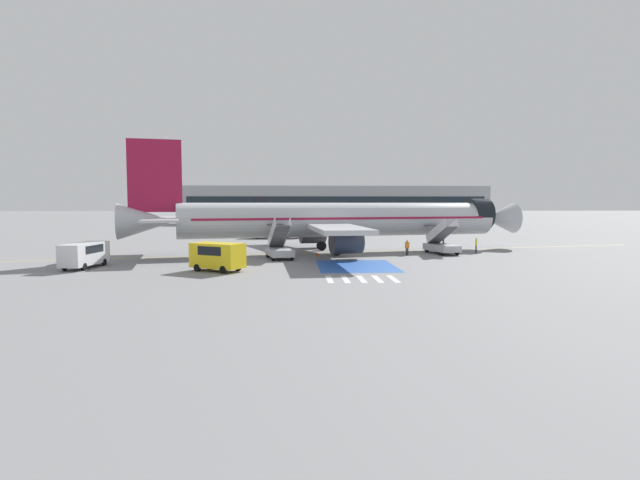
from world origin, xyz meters
TOP-DOWN VIEW (x-y plane):
  - ground_plane at (0.00, 0.00)m, footprint 600.00×600.00m
  - apron_leadline_yellow at (-0.53, 0.34)m, footprint 78.86×17.37m
  - apron_stand_patch_blue at (-0.53, -12.08)m, footprint 6.93×8.99m
  - apron_walkway_bar_0 at (-3.53, -19.77)m, footprint 0.44×3.60m
  - apron_walkway_bar_1 at (-2.33, -19.77)m, footprint 0.44×3.60m
  - apron_walkway_bar_2 at (-1.13, -19.77)m, footprint 0.44×3.60m
  - apron_walkway_bar_3 at (0.07, -19.77)m, footprint 0.44×3.60m
  - apron_walkway_bar_4 at (1.27, -19.77)m, footprint 0.44×3.60m
  - airliner at (-1.18, 0.20)m, footprint 46.38×31.22m
  - boarding_stairs_forward at (10.28, -1.88)m, footprint 3.17×5.52m
  - boarding_stairs_aft at (-7.64, -5.78)m, footprint 3.17×5.52m
  - fuel_tanker at (-8.22, 24.15)m, footprint 10.24×3.10m
  - service_van_0 at (-24.39, -12.12)m, footprint 2.44×5.67m
  - service_van_1 at (-12.49, -14.84)m, footprint 4.82×4.02m
  - ground_crew_0 at (6.11, -3.23)m, footprint 0.47×0.31m
  - ground_crew_1 at (-13.15, -7.02)m, footprint 0.48×0.36m
  - ground_crew_2 at (14.40, -1.40)m, footprint 0.37×0.48m
  - traffic_cone_0 at (-3.68, -3.18)m, footprint 0.41×0.41m
  - terminal_building at (5.46, 80.72)m, footprint 82.04×12.10m

SIDE VIEW (x-z plane):
  - ground_plane at x=0.00m, z-range 0.00..0.00m
  - apron_leadline_yellow at x=-0.53m, z-range 0.00..0.01m
  - apron_stand_patch_blue at x=-0.53m, z-range 0.00..0.01m
  - apron_walkway_bar_0 at x=-3.53m, z-range 0.00..0.01m
  - apron_walkway_bar_1 at x=-2.33m, z-range 0.00..0.01m
  - apron_walkway_bar_2 at x=-1.13m, z-range 0.00..0.01m
  - apron_walkway_bar_3 at x=0.07m, z-range 0.00..0.01m
  - apron_walkway_bar_4 at x=1.27m, z-range 0.00..0.01m
  - traffic_cone_0 at x=-3.68m, z-range 0.00..0.45m
  - ground_crew_0 at x=6.11m, z-range 0.12..1.77m
  - boarding_stairs_forward at x=10.28m, z-range -1.00..2.97m
  - ground_crew_2 at x=14.40m, z-range 0.13..1.88m
  - boarding_stairs_aft at x=-7.64m, z-range -1.12..3.18m
  - ground_crew_1 at x=-13.15m, z-range 0.14..1.96m
  - service_van_0 at x=-24.39m, z-range 0.21..2.41m
  - service_van_1 at x=-12.49m, z-range 0.22..2.57m
  - fuel_tanker at x=-8.22m, z-range 0.02..3.52m
  - airliner at x=-1.18m, z-range -2.35..9.84m
  - terminal_building at x=5.46m, z-range 0.00..10.19m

